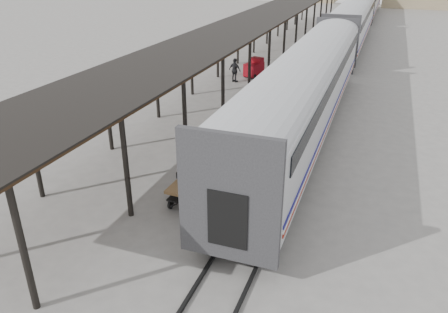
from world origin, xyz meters
The scene contains 9 objects.
ground centered at (0.00, 0.00, 0.00)m, with size 160.00×160.00×0.00m, color slate.
train centered at (3.19, 33.79, 2.69)m, with size 3.45×76.01×4.01m.
canopy centered at (-3.40, 24.00, 4.00)m, with size 4.90×64.30×4.15m.
rails centered at (3.20, 34.00, 0.06)m, with size 1.54×150.00×0.12m.
baggage_cart centered at (0.38, -0.12, 0.65)m, with size 1.35×2.45×0.86m.
suitcase_stack centered at (0.26, 0.23, 1.08)m, with size 1.28×1.04×0.60m.
luggage_tug centered at (-2.80, 19.16, 0.66)m, with size 1.40×1.84×1.44m.
porter centered at (0.63, -0.77, 1.71)m, with size 0.62×0.41×1.70m, color navy.
pedestrian centered at (-3.71, 17.05, 0.90)m, with size 1.05×0.44×1.80m, color black.
Camera 1 is at (6.69, -13.87, 8.91)m, focal length 35.00 mm.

